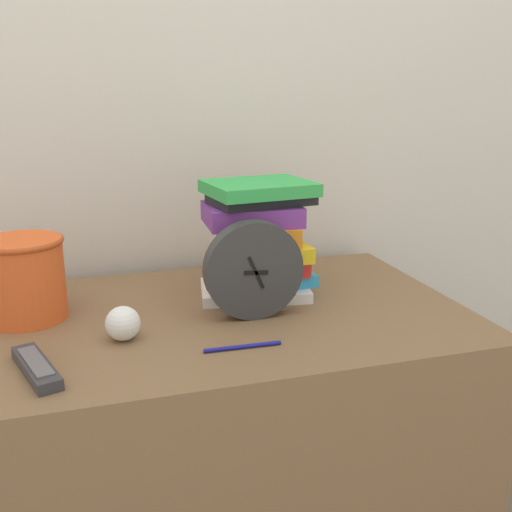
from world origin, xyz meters
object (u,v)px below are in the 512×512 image
(book_stack, at_px, (258,238))
(basket, at_px, (23,277))
(crumpled_paper_ball, at_px, (123,323))
(desk_clock, at_px, (254,270))
(pen, at_px, (243,347))
(tv_remote, at_px, (36,367))

(book_stack, height_order, basket, book_stack)
(book_stack, relative_size, crumpled_paper_ball, 4.06)
(desk_clock, relative_size, book_stack, 0.77)
(desk_clock, relative_size, pen, 1.41)
(desk_clock, xyz_separation_m, pen, (-0.06, -0.14, -0.10))
(crumpled_paper_ball, bearing_deg, tv_remote, -147.11)
(desk_clock, xyz_separation_m, tv_remote, (-0.41, -0.13, -0.09))
(pen, bearing_deg, tv_remote, 178.85)
(desk_clock, distance_m, pen, 0.18)
(crumpled_paper_ball, bearing_deg, pen, -27.26)
(desk_clock, relative_size, tv_remote, 1.16)
(desk_clock, distance_m, basket, 0.46)
(basket, bearing_deg, tv_remote, -83.83)
(crumpled_paper_ball, height_order, pen, crumpled_paper_ball)
(desk_clock, height_order, crumpled_paper_ball, desk_clock)
(desk_clock, bearing_deg, book_stack, 69.28)
(tv_remote, bearing_deg, book_stack, 29.52)
(basket, relative_size, pen, 1.18)
(desk_clock, bearing_deg, basket, 163.86)
(tv_remote, bearing_deg, pen, -1.15)
(desk_clock, relative_size, crumpled_paper_ball, 3.11)
(desk_clock, bearing_deg, tv_remote, -162.14)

